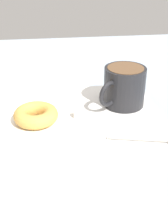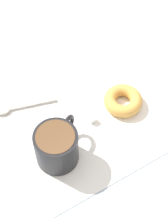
{
  "view_description": "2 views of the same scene",
  "coord_description": "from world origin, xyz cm",
  "px_view_note": "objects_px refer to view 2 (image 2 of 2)",
  "views": [
    {
      "loc": [
        -4.23,
        -57.04,
        32.26
      ],
      "look_at": [
        2.58,
        -3.0,
        2.3
      ],
      "focal_mm": 50.0,
      "sensor_mm": 36.0,
      "label": 1
    },
    {
      "loc": [
        24.35,
        38.0,
        71.35
      ],
      "look_at": [
        2.58,
        -3.0,
        2.3
      ],
      "focal_mm": 60.0,
      "sensor_mm": 36.0,
      "label": 2
    }
  ],
  "objects_px": {
    "donut": "(123,101)",
    "sugar_cube": "(92,119)",
    "coffee_cup": "(57,146)",
    "spoon": "(12,109)"
  },
  "relations": [
    {
      "from": "sugar_cube",
      "to": "donut",
      "type": "bearing_deg",
      "value": -174.71
    },
    {
      "from": "spoon",
      "to": "sugar_cube",
      "type": "bearing_deg",
      "value": 142.8
    },
    {
      "from": "coffee_cup",
      "to": "spoon",
      "type": "distance_m",
      "value": 0.17
    },
    {
      "from": "donut",
      "to": "spoon",
      "type": "xyz_separation_m",
      "value": [
        0.23,
        -0.1,
        -0.01
      ]
    },
    {
      "from": "coffee_cup",
      "to": "spoon",
      "type": "height_order",
      "value": "coffee_cup"
    },
    {
      "from": "donut",
      "to": "sugar_cube",
      "type": "distance_m",
      "value": 0.08
    },
    {
      "from": "spoon",
      "to": "sugar_cube",
      "type": "distance_m",
      "value": 0.19
    },
    {
      "from": "donut",
      "to": "sugar_cube",
      "type": "relative_size",
      "value": 6.37
    },
    {
      "from": "donut",
      "to": "spoon",
      "type": "relative_size",
      "value": 0.62
    },
    {
      "from": "coffee_cup",
      "to": "sugar_cube",
      "type": "distance_m",
      "value": 0.12
    }
  ]
}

